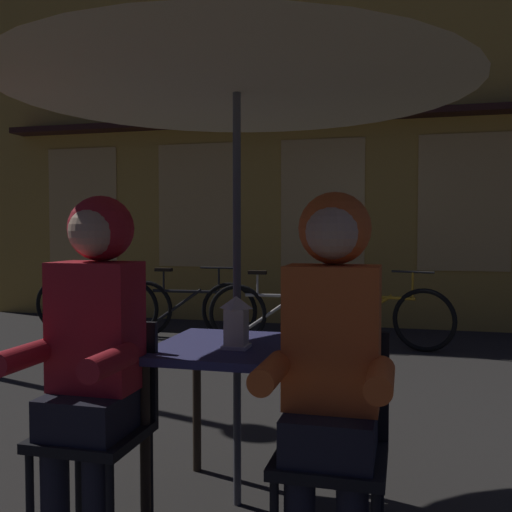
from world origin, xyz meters
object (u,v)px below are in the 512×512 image
object	(u,v)px
cafe_table	(237,367)
person_left_hooded	(93,333)
lantern	(236,321)
bicycle_second	(187,308)
bicycle_third	(283,314)
bicycle_fourth	(376,315)
chair_right	(333,436)
person_right_hooded	(332,344)
bicycle_nearest	(95,305)
patio_umbrella	(237,50)
chair_left	(101,416)

from	to	relation	value
cafe_table	person_left_hooded	bearing A→B (deg)	-138.43
cafe_table	lantern	size ratio (longest dim) A/B	3.20
bicycle_second	bicycle_third	distance (m)	1.19
bicycle_third	lantern	bearing A→B (deg)	-81.31
bicycle_second	bicycle_fourth	xyz separation A→B (m)	(2.16, -0.00, 0.00)
lantern	chair_right	xyz separation A→B (m)	(0.46, -0.29, -0.37)
cafe_table	bicycle_second	bearing A→B (deg)	114.42
person_right_hooded	bicycle_third	xyz separation A→B (m)	(-1.03, 4.07, -0.50)
person_right_hooded	bicycle_second	distance (m)	4.80
chair_right	bicycle_nearest	bearing A→B (deg)	129.18
lantern	bicycle_second	bearing A→B (deg)	114.21
bicycle_second	lantern	bearing A→B (deg)	-65.79
patio_umbrella	bicycle_second	world-z (taller)	patio_umbrella
patio_umbrella	chair_right	distance (m)	1.68
bicycle_fourth	person_left_hooded	bearing A→B (deg)	-102.23
bicycle_nearest	patio_umbrella	bearing A→B (deg)	-52.49
bicycle_second	patio_umbrella	bearing A→B (deg)	-65.58
bicycle_nearest	bicycle_second	xyz separation A→B (m)	(1.18, 0.02, 0.00)
bicycle_second	bicycle_third	world-z (taller)	same
person_left_hooded	bicycle_fourth	size ratio (longest dim) A/B	0.85
person_left_hooded	person_right_hooded	world-z (taller)	same
patio_umbrella	bicycle_nearest	bearing A→B (deg)	127.51
chair_right	person_left_hooded	size ratio (longest dim) A/B	0.62
bicycle_second	person_right_hooded	bearing A→B (deg)	-62.45
patio_umbrella	chair_right	size ratio (longest dim) A/B	2.66
chair_left	bicycle_nearest	size ratio (longest dim) A/B	0.52
chair_left	person_left_hooded	bearing A→B (deg)	-90.00
patio_umbrella	bicycle_second	size ratio (longest dim) A/B	1.37
person_right_hooded	patio_umbrella	bearing A→B (deg)	138.43
person_left_hooded	bicycle_third	xyz separation A→B (m)	(-0.07, 4.07, -0.50)
cafe_table	person_right_hooded	bearing A→B (deg)	-41.57
cafe_table	person_right_hooded	size ratio (longest dim) A/B	0.53
bicycle_third	cafe_table	bearing A→B (deg)	-81.44
bicycle_third	chair_right	bearing A→B (deg)	-75.62
cafe_table	chair_left	xyz separation A→B (m)	(-0.48, -0.37, -0.15)
person_right_hooded	bicycle_second	xyz separation A→B (m)	(-2.21, 4.23, -0.50)
cafe_table	person_right_hooded	world-z (taller)	person_right_hooded
chair_left	person_left_hooded	size ratio (longest dim) A/B	0.62
chair_left	bicycle_third	world-z (taller)	chair_left
bicycle_second	bicycle_fourth	size ratio (longest dim) A/B	1.02
person_right_hooded	person_left_hooded	bearing A→B (deg)	180.00
person_right_hooded	bicycle_second	bearing A→B (deg)	117.55
lantern	bicycle_second	distance (m)	4.29
bicycle_nearest	bicycle_third	size ratio (longest dim) A/B	1.00
chair_left	bicycle_second	size ratio (longest dim) A/B	0.52
lantern	chair_left	xyz separation A→B (m)	(-0.50, -0.29, -0.37)
lantern	bicycle_nearest	world-z (taller)	lantern
bicycle_nearest	person_left_hooded	bearing A→B (deg)	-60.06
cafe_table	chair_right	bearing A→B (deg)	-37.55
bicycle_second	bicycle_fourth	bearing A→B (deg)	-0.10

